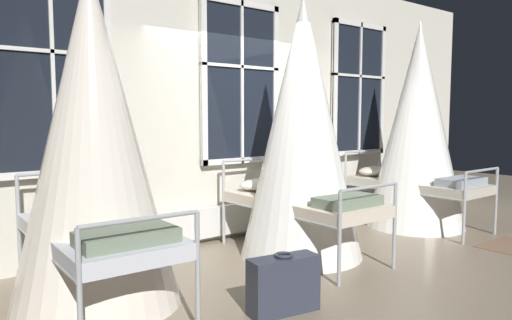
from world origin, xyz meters
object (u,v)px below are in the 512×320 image
cot_second (302,131)px  cot_third (417,128)px  suitcase_dark (283,284)px  cot_first (93,142)px

cot_second → cot_third: size_ratio=1.01×
suitcase_dark → cot_first: bearing=145.2°
cot_third → suitcase_dark: (-3.38, -1.11, -1.14)m
cot_first → suitcase_dark: cot_first is taller
suitcase_dark → cot_third: bearing=27.3°
cot_third → cot_second: bearing=90.7°
cot_first → suitcase_dark: 1.86m
cot_first → cot_third: (4.46, 0.06, 0.04)m
cot_first → cot_second: cot_second is taller
cot_first → cot_second: (2.24, 0.00, 0.05)m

